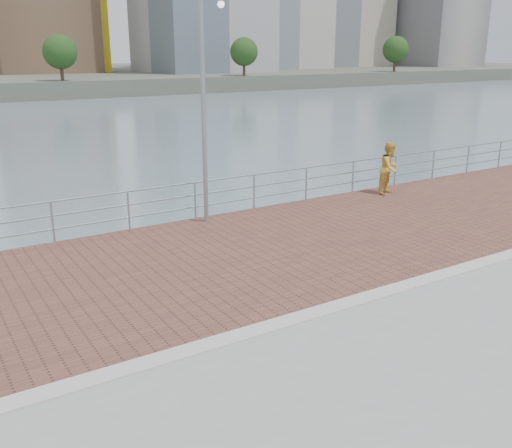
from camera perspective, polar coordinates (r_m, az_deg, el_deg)
water at (r=12.03m, az=5.35°, el=-17.67°), size 400.00×400.00×0.00m
brick_lane at (r=13.78m, az=-3.56°, el=-3.47°), size 40.00×6.80×0.02m
curb at (r=11.00m, az=5.64°, el=-8.95°), size 40.00×0.40×0.06m
guardrail at (r=16.51m, az=-9.32°, el=2.30°), size 39.06×0.06×1.13m
street_lamp at (r=15.57m, az=-4.57°, el=16.47°), size 0.48×1.40×6.60m
bystander at (r=20.25m, az=13.24°, el=5.46°), size 1.03×0.91×1.79m
shoreline_trees at (r=86.41m, az=-21.85°, el=15.65°), size 144.88×5.08×6.78m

